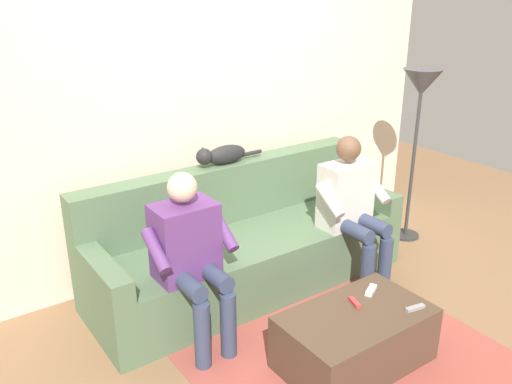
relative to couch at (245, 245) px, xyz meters
name	(u,v)px	position (x,y,z in m)	size (l,w,h in m)	color
ground_plane	(309,329)	(0.00, 0.75, -0.31)	(8.00, 8.00, 0.00)	#846042
back_wall	(204,91)	(0.00, -0.54, 1.07)	(4.48, 0.06, 2.75)	beige
couch	(245,245)	(0.00, 0.00, 0.00)	(2.38, 0.81, 0.88)	#516B4C
coffee_table	(355,338)	(0.00, 1.16, -0.13)	(0.89, 0.53, 0.35)	#4C3828
person_left_seated	(352,204)	(-0.66, 0.42, 0.32)	(0.54, 0.51, 1.12)	beige
person_right_seated	(190,251)	(0.66, 0.39, 0.32)	(0.53, 0.52, 1.11)	#5B3370
cat_on_backrest	(221,155)	(0.03, -0.25, 0.65)	(0.56, 0.12, 0.15)	black
remote_red	(355,303)	(-0.06, 1.09, 0.05)	(0.11, 0.03, 0.02)	#B73333
remote_white	(371,290)	(-0.24, 1.05, 0.06)	(0.12, 0.04, 0.03)	white
remote_gray	(415,308)	(-0.31, 1.33, 0.05)	(0.13, 0.03, 0.02)	gray
floor_rug	(338,351)	(0.00, 1.03, -0.30)	(1.78, 1.81, 0.01)	#9E473D
floor_lamp	(421,95)	(-1.62, 0.18, 0.97)	(0.32, 0.32, 1.49)	#2D2D2D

